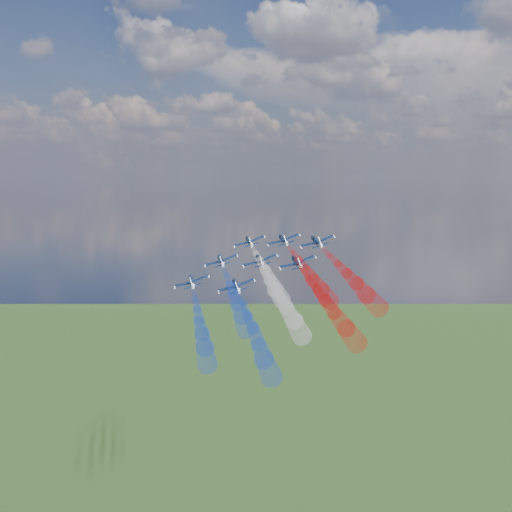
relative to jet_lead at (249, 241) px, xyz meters
The scene contains 16 objects.
jet_lead is the anchor object (origin of this frame).
trail_lead 28.57m from the jet_lead, 45.56° to the right, with size 4.20×45.99×4.20m, color white, non-canonical shape.
jet_inner_left 13.77m from the jet_lead, 92.54° to the right, with size 10.09×12.61×3.36m, color black, non-canonical shape.
trail_inner_left 39.35m from the jet_lead, 59.96° to the right, with size 4.20×45.99×4.20m, color blue, non-canonical shape.
jet_inner_right 12.61m from the jet_lead, ahead, with size 10.09×12.61×3.36m, color black, non-canonical shape.
trail_inner_right 38.40m from the jet_lead, 32.44° to the right, with size 4.20×45.99×4.20m, color red, non-canonical shape.
jet_outer_left 27.53m from the jet_lead, 90.78° to the right, with size 10.09×12.61×3.36m, color black, non-canonical shape.
trail_outer_left 51.88m from the jet_lead, 67.24° to the right, with size 4.20×45.99×4.20m, color blue, non-canonical shape.
jet_center_third 20.94m from the jet_lead, 45.89° to the right, with size 10.09×12.61×3.36m, color black, non-canonical shape.
trail_center_third 49.50m from the jet_lead, 45.70° to the right, with size 4.20×45.99×4.20m, color white, non-canonical shape.
jet_outer_right 25.19m from the jet_lead, ahead, with size 10.09×12.61×3.36m, color black, non-canonical shape.
trail_outer_right 50.27m from the jet_lead, 26.93° to the right, with size 4.20×45.99×4.20m, color red, non-canonical shape.
jet_rear_left 31.99m from the jet_lead, 60.20° to the right, with size 10.09×12.61×3.36m, color black, non-canonical shape.
trail_rear_left 60.02m from the jet_lead, 53.22° to the right, with size 4.20×45.99×4.20m, color blue, non-canonical shape.
jet_rear_right 30.85m from the jet_lead, 30.16° to the right, with size 10.09×12.61×3.36m, color black, non-canonical shape.
trail_rear_right 58.84m from the jet_lead, 37.52° to the right, with size 4.20×45.99×4.20m, color red, non-canonical shape.
Camera 1 is at (89.79, -130.01, 195.67)m, focal length 45.04 mm.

